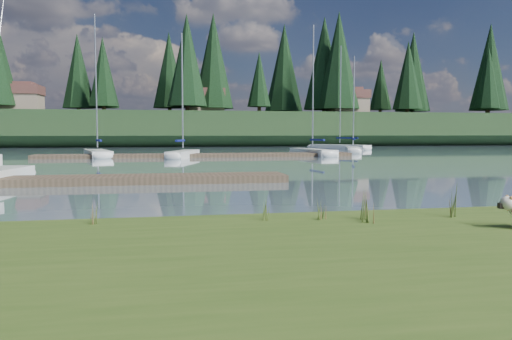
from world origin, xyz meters
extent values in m
plane|color=gray|center=(0.00, 30.00, 0.00)|extent=(200.00, 200.00, 0.00)
cube|color=#3A511A|center=(0.00, -6.00, 0.17)|extent=(60.00, 9.00, 0.35)
cube|color=black|center=(0.00, 73.00, 2.50)|extent=(200.00, 20.00, 5.00)
ellipsoid|color=silver|center=(4.85, -3.85, 0.79)|extent=(0.30, 0.31, 0.24)
cube|color=black|center=(4.74, -3.82, 0.74)|extent=(0.10, 0.14, 0.10)
ellipsoid|color=white|center=(-7.36, 12.24, 0.22)|extent=(1.75, 2.06, 0.70)
cube|color=#4C3D2C|center=(-4.00, 9.00, 0.15)|extent=(16.00, 2.00, 0.30)
cube|color=#4C3D2C|center=(2.00, 30.00, 0.15)|extent=(26.00, 2.20, 0.30)
cube|color=white|center=(-6.31, 32.20, 0.22)|extent=(3.18, 7.22, 0.70)
ellipsoid|color=white|center=(-7.12, 35.63, 0.22)|extent=(1.94, 2.22, 0.70)
cylinder|color=silver|center=(-6.31, 32.20, 6.30)|extent=(0.12, 0.12, 11.01)
cube|color=navy|center=(-6.09, 31.27, 1.40)|extent=(0.84, 2.77, 0.20)
cube|color=white|center=(0.69, 29.52, 0.22)|extent=(3.06, 5.98, 0.70)
ellipsoid|color=white|center=(1.59, 32.31, 0.22)|extent=(1.70, 1.91, 0.70)
cylinder|color=silver|center=(0.69, 29.52, 5.40)|extent=(0.12, 0.12, 9.20)
cube|color=navy|center=(0.45, 28.76, 1.40)|extent=(0.90, 2.28, 0.20)
cube|color=white|center=(12.38, 31.78, 0.22)|extent=(2.51, 7.15, 0.70)
ellipsoid|color=white|center=(11.91, 35.25, 0.22)|extent=(1.77, 2.10, 0.70)
cylinder|color=silver|center=(12.38, 31.78, 6.18)|extent=(0.12, 0.12, 10.77)
cube|color=navy|center=(12.50, 30.83, 1.40)|extent=(0.57, 2.79, 0.20)
cube|color=white|center=(18.38, 37.11, 0.22)|extent=(3.11, 5.96, 0.70)
ellipsoid|color=white|center=(19.30, 39.88, 0.22)|extent=(1.71, 1.91, 0.70)
cylinder|color=silver|center=(18.38, 37.11, 5.31)|extent=(0.12, 0.12, 9.01)
cube|color=navy|center=(18.13, 36.35, 1.40)|extent=(0.92, 2.27, 0.20)
cube|color=white|center=(20.74, 47.40, 0.22)|extent=(5.91, 7.61, 0.70)
ellipsoid|color=white|center=(18.54, 50.70, 0.22)|extent=(2.65, 2.77, 0.70)
cylinder|color=silver|center=(20.74, 47.40, 6.73)|extent=(0.12, 0.12, 11.85)
cube|color=navy|center=(21.34, 46.50, 1.40)|extent=(1.92, 2.74, 0.20)
cone|color=#475B23|center=(0.86, -2.25, 0.57)|extent=(0.03, 0.03, 0.45)
cone|color=brown|center=(0.97, -2.32, 0.53)|extent=(0.03, 0.03, 0.36)
cone|color=#475B23|center=(0.92, -2.22, 0.60)|extent=(0.03, 0.03, 0.49)
cone|color=brown|center=(1.00, -2.28, 0.51)|extent=(0.03, 0.03, 0.31)
cone|color=#475B23|center=(0.88, -2.33, 0.55)|extent=(0.03, 0.03, 0.40)
cone|color=#475B23|center=(1.91, -2.38, 0.55)|extent=(0.03, 0.03, 0.40)
cone|color=brown|center=(2.02, -2.45, 0.51)|extent=(0.03, 0.03, 0.32)
cone|color=#475B23|center=(1.97, -2.35, 0.57)|extent=(0.03, 0.03, 0.43)
cone|color=brown|center=(2.05, -2.41, 0.49)|extent=(0.03, 0.03, 0.28)
cone|color=#475B23|center=(1.93, -2.46, 0.53)|extent=(0.03, 0.03, 0.36)
cone|color=#475B23|center=(2.66, -2.55, 0.64)|extent=(0.03, 0.03, 0.58)
cone|color=brown|center=(2.77, -2.62, 0.58)|extent=(0.03, 0.03, 0.46)
cone|color=#475B23|center=(2.72, -2.52, 0.67)|extent=(0.03, 0.03, 0.64)
cone|color=brown|center=(2.80, -2.58, 0.55)|extent=(0.03, 0.03, 0.41)
cone|color=#475B23|center=(2.68, -2.63, 0.61)|extent=(0.03, 0.03, 0.52)
cone|color=#475B23|center=(-2.35, -2.04, 0.56)|extent=(0.03, 0.03, 0.43)
cone|color=brown|center=(-2.24, -2.11, 0.52)|extent=(0.03, 0.03, 0.34)
cone|color=#475B23|center=(-2.29, -2.01, 0.58)|extent=(0.03, 0.03, 0.47)
cone|color=brown|center=(-2.21, -2.07, 0.50)|extent=(0.03, 0.03, 0.30)
cone|color=#475B23|center=(-2.33, -2.12, 0.54)|extent=(0.03, 0.03, 0.38)
cone|color=#475B23|center=(2.61, -2.91, 0.54)|extent=(0.03, 0.03, 0.38)
cone|color=brown|center=(2.72, -2.98, 0.50)|extent=(0.03, 0.03, 0.31)
cone|color=#475B23|center=(2.67, -2.88, 0.56)|extent=(0.03, 0.03, 0.42)
cone|color=brown|center=(2.75, -2.94, 0.48)|extent=(0.03, 0.03, 0.27)
cone|color=#475B23|center=(2.63, -2.99, 0.52)|extent=(0.03, 0.03, 0.35)
cone|color=#475B23|center=(4.54, -2.59, 0.66)|extent=(0.03, 0.03, 0.62)
cone|color=brown|center=(4.65, -2.66, 0.60)|extent=(0.03, 0.03, 0.49)
cone|color=#475B23|center=(4.60, -2.56, 0.69)|extent=(0.03, 0.03, 0.68)
cone|color=brown|center=(4.68, -2.62, 0.57)|extent=(0.03, 0.03, 0.43)
cone|color=#475B23|center=(4.56, -2.67, 0.63)|extent=(0.03, 0.03, 0.56)
cube|color=#33281C|center=(0.00, -1.60, 0.07)|extent=(60.00, 0.50, 0.14)
cylinder|color=#382619|center=(-10.00, 72.00, 5.90)|extent=(0.60, 0.60, 1.80)
cone|color=black|center=(-10.00, 72.00, 11.75)|extent=(4.84, 4.84, 11.00)
cylinder|color=#382619|center=(3.00, 66.00, 5.90)|extent=(0.60, 0.60, 1.80)
cone|color=black|center=(3.00, 66.00, 13.10)|extent=(6.16, 6.16, 14.00)
cylinder|color=#382619|center=(15.00, 70.00, 5.90)|extent=(0.60, 0.60, 1.80)
cone|color=black|center=(15.00, 70.00, 10.85)|extent=(3.96, 3.96, 9.00)
cylinder|color=#382619|center=(28.00, 68.00, 5.90)|extent=(0.60, 0.60, 1.80)
cone|color=black|center=(28.00, 68.00, 14.00)|extent=(7.04, 7.04, 16.00)
cylinder|color=#382619|center=(42.00, 71.00, 5.90)|extent=(0.60, 0.60, 1.80)
cone|color=black|center=(42.00, 71.00, 12.20)|extent=(5.28, 5.28, 12.00)
cylinder|color=#382619|center=(55.00, 67.00, 5.90)|extent=(0.60, 0.60, 1.80)
cone|color=black|center=(55.00, 67.00, 11.52)|extent=(4.62, 4.62, 10.50)
cube|color=gray|center=(-22.00, 70.00, 6.40)|extent=(6.00, 5.00, 2.80)
cube|color=brown|center=(-22.00, 70.00, 8.50)|extent=(6.30, 5.30, 1.40)
cube|color=brown|center=(-22.00, 70.00, 9.30)|extent=(4.20, 3.60, 0.70)
cube|color=gray|center=(6.00, 71.00, 6.40)|extent=(6.00, 5.00, 2.80)
cube|color=brown|center=(6.00, 71.00, 8.50)|extent=(6.30, 5.30, 1.40)
cube|color=brown|center=(6.00, 71.00, 9.30)|extent=(4.20, 3.60, 0.70)
cube|color=gray|center=(30.00, 69.00, 6.40)|extent=(6.00, 5.00, 2.80)
cube|color=brown|center=(30.00, 69.00, 8.50)|extent=(6.30, 5.30, 1.40)
cube|color=brown|center=(30.00, 69.00, 9.30)|extent=(4.20, 3.60, 0.70)
camera|label=1|loc=(-1.05, -11.47, 2.00)|focal=35.00mm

